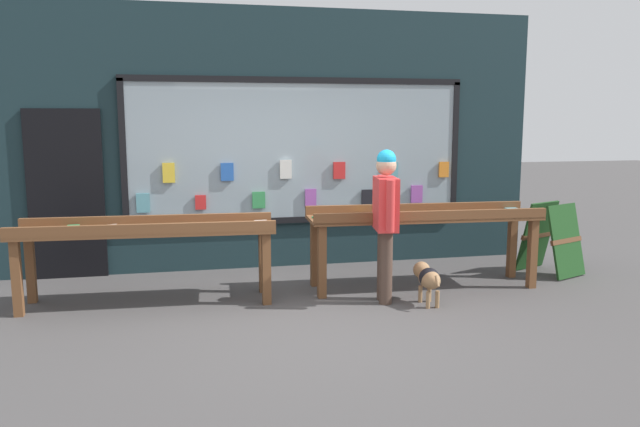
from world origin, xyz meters
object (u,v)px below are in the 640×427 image
display_table_left (147,236)px  display_table_right (424,222)px  sandwich_board_sign (551,238)px  small_dog (428,278)px  person_browsing (386,214)px

display_table_left → display_table_right: bearing=0.0°
display_table_left → sandwich_board_sign: size_ratio=3.02×
small_dog → sandwich_board_sign: sandwich_board_sign is taller
display_table_left → person_browsing: person_browsing is taller
sandwich_board_sign → person_browsing: bearing=174.1°
display_table_left → display_table_right: size_ratio=1.00×
small_dog → sandwich_board_sign: 2.26m
small_dog → sandwich_board_sign: bearing=-64.7°
person_browsing → sandwich_board_sign: size_ratio=1.83×
display_table_right → person_browsing: person_browsing is taller
display_table_left → sandwich_board_sign: 5.00m
small_dog → display_table_left: bearing=78.1°
person_browsing → sandwich_board_sign: person_browsing is taller
display_table_right → person_browsing: (-0.63, -0.48, 0.19)m
display_table_right → display_table_left: bearing=-180.0°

